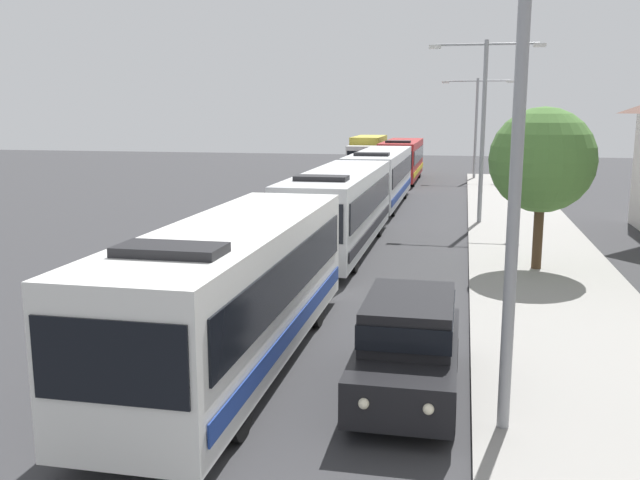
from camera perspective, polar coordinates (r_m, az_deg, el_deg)
bus_lead at (r=14.59m, az=-7.03°, el=-3.93°), size 2.58×10.58×3.21m
bus_second_in_line at (r=26.47m, az=1.65°, el=2.75°), size 2.58×11.75×3.21m
bus_middle at (r=39.13m, az=4.99°, el=5.31°), size 2.58×12.40×3.21m
bus_fourth_in_line at (r=52.70m, az=6.78°, el=6.66°), size 2.58×10.92×3.21m
white_suv at (r=13.28m, az=7.31°, el=-8.39°), size 1.86×4.73×1.90m
box_truck_oncoming at (r=58.11m, az=3.96°, el=7.11°), size 2.35×8.20×3.15m
streetlamp_near at (r=11.18m, az=16.12°, el=9.94°), size 5.67×0.28×8.44m
streetlamp_mid at (r=33.00m, az=13.37°, el=10.13°), size 5.15×0.28×8.30m
streetlamp_far at (r=54.83m, az=12.79°, el=9.87°), size 5.38×0.28×7.54m
roadside_tree at (r=23.63m, az=17.89°, el=6.28°), size 3.42×3.42×5.31m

